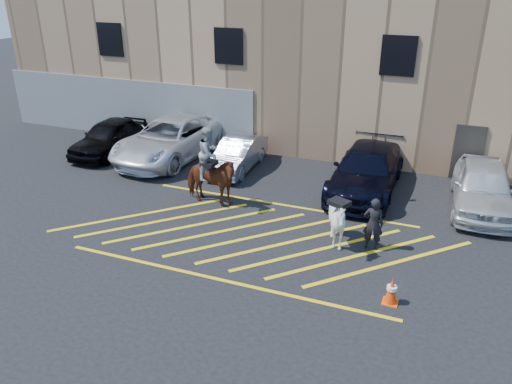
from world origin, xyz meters
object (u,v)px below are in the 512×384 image
(car_silver_sedan, at_px, (237,155))
(saddled_white, at_px, (338,222))
(car_black_suv, at_px, (109,137))
(traffic_cone, at_px, (392,291))
(car_white_suv, at_px, (483,187))
(mounted_bay, at_px, (210,174))
(handler, at_px, (373,224))
(car_blue_suv, at_px, (367,170))
(car_white_pickup, at_px, (171,139))

(car_silver_sedan, height_order, saddled_white, saddled_white)
(car_black_suv, height_order, traffic_cone, car_black_suv)
(car_black_suv, distance_m, car_white_suv, 15.38)
(car_silver_sedan, height_order, mounted_bay, mounted_bay)
(saddled_white, distance_m, traffic_cone, 2.99)
(handler, bearing_deg, traffic_cone, 105.45)
(car_black_suv, relative_size, saddled_white, 2.38)
(car_blue_suv, bearing_deg, car_silver_sedan, 178.29)
(handler, distance_m, mounted_bay, 5.88)
(handler, bearing_deg, car_white_suv, -130.80)
(car_white_pickup, bearing_deg, mounted_bay, -40.31)
(mounted_bay, bearing_deg, saddled_white, -14.85)
(saddled_white, bearing_deg, car_silver_sedan, 138.08)
(car_black_suv, distance_m, car_silver_sedan, 6.11)
(car_blue_suv, xyz_separation_m, saddled_white, (-0.08, -4.45, 0.00))
(car_white_pickup, xyz_separation_m, saddled_white, (8.46, -4.95, -0.05))
(car_blue_suv, distance_m, handler, 4.33)
(car_blue_suv, distance_m, mounted_bay, 5.82)
(traffic_cone, bearing_deg, car_black_suv, 152.92)
(car_silver_sedan, height_order, car_white_suv, car_white_suv)
(car_white_pickup, relative_size, saddled_white, 3.34)
(saddled_white, bearing_deg, car_black_suv, 158.45)
(car_blue_suv, bearing_deg, traffic_cone, -74.09)
(car_white_suv, xyz_separation_m, handler, (-3.05, -4.09, 0.00))
(car_white_pickup, distance_m, car_white_suv, 12.52)
(car_white_pickup, distance_m, traffic_cone, 12.63)
(car_white_suv, bearing_deg, traffic_cone, -109.39)
(car_blue_suv, xyz_separation_m, car_white_suv, (3.97, -0.14, 0.00))
(traffic_cone, bearing_deg, car_white_suv, 71.84)
(car_blue_suv, bearing_deg, car_white_suv, -1.12)
(car_white_suv, distance_m, handler, 5.10)
(handler, distance_m, traffic_cone, 2.69)
(car_white_suv, bearing_deg, car_white_pickup, 175.82)
(car_black_suv, distance_m, mounted_bay, 7.30)
(handler, height_order, saddled_white, handler)
(car_white_pickup, relative_size, car_white_suv, 1.30)
(car_blue_suv, bearing_deg, saddled_white, -90.15)
(car_black_suv, distance_m, handler, 13.04)
(car_black_suv, relative_size, car_white_suv, 0.93)
(car_white_suv, relative_size, mounted_bay, 1.69)
(car_white_suv, bearing_deg, mounted_bay, -162.22)
(car_black_suv, bearing_deg, handler, -20.28)
(traffic_cone, bearing_deg, handler, 109.54)
(traffic_cone, bearing_deg, car_white_pickup, 145.02)
(car_black_suv, xyz_separation_m, handler, (12.33, -4.26, 0.07))
(car_silver_sedan, distance_m, car_white_suv, 9.28)
(car_white_suv, bearing_deg, saddled_white, -134.45)
(car_white_pickup, height_order, car_blue_suv, car_white_pickup)
(mounted_bay, bearing_deg, car_blue_suv, 33.20)
(car_white_pickup, height_order, handler, car_white_pickup)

